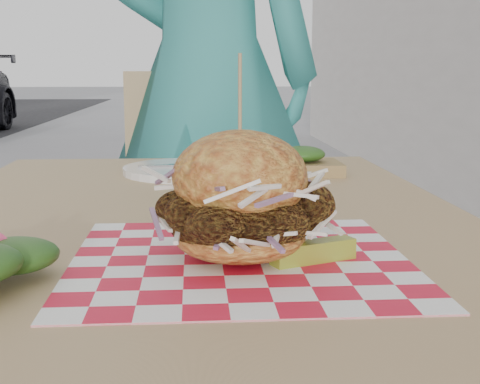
{
  "coord_description": "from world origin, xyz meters",
  "views": [
    {
      "loc": [
        0.25,
        -0.92,
        0.95
      ],
      "look_at": [
        0.3,
        -0.22,
        0.82
      ],
      "focal_mm": 50.0,
      "sensor_mm": 36.0,
      "label": 1
    }
  ],
  "objects_px": {
    "diner": "(206,73)",
    "patio_table": "(192,263)",
    "patio_chair": "(194,202)",
    "sandwich": "(240,204)"
  },
  "relations": [
    {
      "from": "patio_table",
      "to": "patio_chair",
      "type": "height_order",
      "value": "patio_chair"
    },
    {
      "from": "patio_table",
      "to": "sandwich",
      "type": "bearing_deg",
      "value": -78.47
    },
    {
      "from": "diner",
      "to": "patio_table",
      "type": "xyz_separation_m",
      "value": [
        -0.05,
        -1.11,
        -0.27
      ]
    },
    {
      "from": "patio_chair",
      "to": "sandwich",
      "type": "relative_size",
      "value": 4.37
    },
    {
      "from": "diner",
      "to": "patio_table",
      "type": "relative_size",
      "value": 1.58
    },
    {
      "from": "patio_chair",
      "to": "diner",
      "type": "bearing_deg",
      "value": 39.11
    },
    {
      "from": "sandwich",
      "to": "patio_chair",
      "type": "bearing_deg",
      "value": 92.08
    },
    {
      "from": "patio_table",
      "to": "patio_chair",
      "type": "relative_size",
      "value": 1.26
    },
    {
      "from": "patio_chair",
      "to": "sandwich",
      "type": "height_order",
      "value": "sandwich"
    },
    {
      "from": "diner",
      "to": "patio_chair",
      "type": "distance_m",
      "value": 0.4
    }
  ]
}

